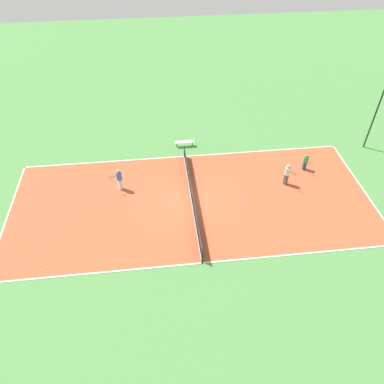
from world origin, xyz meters
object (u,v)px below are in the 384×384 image
(tennis_ball_right_alley, at_px, (21,254))
(player_far_green, at_px, (306,161))
(tennis_ball_midcourt, at_px, (262,188))
(tennis_net, at_px, (192,196))
(bench, at_px, (185,142))
(tennis_ball_far_baseline, at_px, (244,186))
(player_far_white, at_px, (287,173))
(player_near_blue, at_px, (119,178))
(tennis_ball_near_net, at_px, (47,268))
(fence_post_back_left, at_px, (374,118))

(tennis_ball_right_alley, bearing_deg, player_far_green, 107.01)
(tennis_ball_midcourt, bearing_deg, tennis_net, -80.79)
(bench, bearing_deg, tennis_ball_far_baseline, -55.58)
(player_far_white, bearing_deg, tennis_ball_right_alley, -98.62)
(tennis_ball_right_alley, bearing_deg, tennis_net, 107.56)
(player_near_blue, bearing_deg, tennis_ball_right_alley, 8.36)
(tennis_ball_right_alley, relative_size, tennis_ball_near_net, 1.00)
(player_near_blue, height_order, fence_post_back_left, fence_post_back_left)
(fence_post_back_left, bearing_deg, player_far_green, -68.50)
(tennis_ball_far_baseline, bearing_deg, tennis_ball_near_net, -65.77)
(tennis_ball_near_net, bearing_deg, player_far_white, 109.79)
(fence_post_back_left, bearing_deg, bench, -96.97)
(tennis_net, distance_m, player_far_white, 6.97)
(tennis_net, height_order, tennis_ball_midcourt, tennis_net)
(tennis_net, xyz_separation_m, tennis_ball_midcourt, (-0.83, 5.15, -0.49))
(player_far_white, bearing_deg, fence_post_back_left, 93.14)
(fence_post_back_left, bearing_deg, player_far_white, -63.97)
(tennis_ball_right_alley, height_order, tennis_ball_near_net, same)
(tennis_ball_far_baseline, distance_m, tennis_ball_near_net, 14.00)
(tennis_ball_right_alley, height_order, fence_post_back_left, fence_post_back_left)
(bench, relative_size, tennis_ball_right_alley, 22.88)
(bench, relative_size, tennis_ball_midcourt, 22.88)
(tennis_net, relative_size, fence_post_back_left, 1.95)
(player_near_blue, bearing_deg, tennis_ball_far_baseline, 141.24)
(tennis_net, xyz_separation_m, tennis_ball_far_baseline, (-1.17, 3.90, -0.49))
(tennis_net, height_order, player_far_white, player_far_white)
(player_near_blue, relative_size, tennis_ball_near_net, 25.43)
(tennis_net, bearing_deg, tennis_ball_near_net, -62.73)
(tennis_net, distance_m, bench, 6.63)
(bench, xyz_separation_m, player_far_white, (5.54, 6.71, 0.63))
(tennis_ball_near_net, bearing_deg, tennis_ball_right_alley, -125.20)
(tennis_ball_midcourt, bearing_deg, bench, -139.29)
(player_far_white, relative_size, player_near_blue, 1.00)
(player_near_blue, relative_size, fence_post_back_left, 0.33)
(bench, distance_m, player_far_green, 9.53)
(player_far_white, bearing_deg, tennis_net, -103.88)
(tennis_net, relative_size, tennis_ball_far_baseline, 152.28)
(tennis_net, bearing_deg, bench, 178.64)
(player_near_blue, bearing_deg, fence_post_back_left, 154.62)
(tennis_net, relative_size, tennis_ball_midcourt, 152.28)
(player_near_blue, relative_size, tennis_ball_right_alley, 25.43)
(tennis_ball_far_baseline, bearing_deg, tennis_ball_midcourt, 74.77)
(tennis_ball_right_alley, distance_m, tennis_ball_midcourt, 16.29)
(bench, distance_m, fence_post_back_left, 14.72)
(tennis_ball_near_net, bearing_deg, tennis_ball_midcourt, 111.10)
(player_far_white, height_order, tennis_ball_midcourt, player_far_white)
(tennis_net, height_order, player_near_blue, player_near_blue)
(player_far_white, relative_size, tennis_ball_near_net, 25.43)
(player_far_white, bearing_deg, player_near_blue, -116.82)
(player_near_blue, bearing_deg, player_far_green, 148.78)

